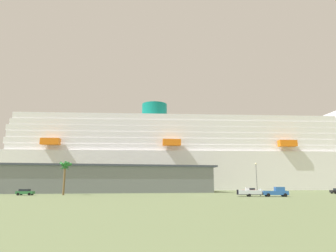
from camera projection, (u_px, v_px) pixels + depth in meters
ground_plane at (180, 192)px, 103.95m from camera, size 600.00×600.00×0.00m
cruise_ship at (225, 160)px, 150.44m from camera, size 270.43×49.46×53.20m
terminal_building at (109, 179)px, 102.42m from camera, size 72.06×29.62×8.90m
pickup_truck at (276, 192)px, 68.21m from camera, size 5.87×3.08×2.20m
small_boat_on_trailer at (253, 192)px, 68.57m from camera, size 7.14×2.91×2.15m
palm_tree at (65, 168)px, 78.27m from camera, size 3.57×3.42×8.77m
street_lamp at (256, 174)px, 80.56m from camera, size 0.56×0.56×8.57m
parked_car_green_wagon at (25, 192)px, 75.94m from camera, size 4.33×2.33×1.58m
parked_car_red_hatchback at (250, 190)px, 91.44m from camera, size 4.73×2.67×1.58m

